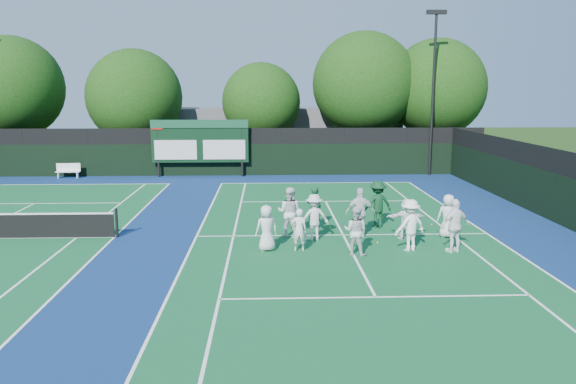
{
  "coord_description": "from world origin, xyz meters",
  "views": [
    {
      "loc": [
        -2.83,
        -19.34,
        5.42
      ],
      "look_at": [
        -2.0,
        3.0,
        1.3
      ],
      "focal_mm": 35.0,
      "sensor_mm": 36.0,
      "label": 1
    }
  ],
  "objects": [
    {
      "name": "bench",
      "position": [
        -15.1,
        15.37,
        0.49
      ],
      "size": [
        1.45,
        0.47,
        0.91
      ],
      "color": "white",
      "rests_on": "ground"
    },
    {
      "name": "tennis_ball_3",
      "position": [
        -3.06,
        0.29,
        0.03
      ],
      "size": [
        0.07,
        0.07,
        0.07
      ],
      "primitive_type": "sphere",
      "color": "#C5CE18",
      "rests_on": "ground"
    },
    {
      "name": "clubhouse",
      "position": [
        -2.0,
        24.0,
        2.0
      ],
      "size": [
        18.0,
        6.0,
        4.0
      ],
      "primitive_type": "cube",
      "color": "#59595E",
      "rests_on": "ground"
    },
    {
      "name": "coach_right",
      "position": [
        1.51,
        2.22,
        0.93
      ],
      "size": [
        1.33,
        0.96,
        1.87
      ],
      "primitive_type": "imported",
      "rotation": [
        0.0,
        0.0,
        3.38
      ],
      "color": "#0F371D",
      "rests_on": "ground"
    },
    {
      "name": "coach_left",
      "position": [
        -1.02,
        2.08,
        0.84
      ],
      "size": [
        0.68,
        0.52,
        1.68
      ],
      "primitive_type": "imported",
      "rotation": [
        0.0,
        0.0,
        3.36
      ],
      "color": "#103D21",
      "rests_on": "ground"
    },
    {
      "name": "back_fence",
      "position": [
        -6.0,
        16.0,
        1.36
      ],
      "size": [
        34.0,
        0.08,
        3.0
      ],
      "color": "black",
      "rests_on": "ground"
    },
    {
      "name": "light_pole_right",
      "position": [
        7.5,
        15.7,
        6.3
      ],
      "size": [
        1.2,
        0.3,
        10.12
      ],
      "color": "black",
      "rests_on": "ground"
    },
    {
      "name": "scoreboard",
      "position": [
        -7.01,
        15.59,
        2.19
      ],
      "size": [
        6.0,
        0.21,
        3.55
      ],
      "color": "black",
      "rests_on": "ground"
    },
    {
      "name": "player_front_4",
      "position": [
        3.43,
        -1.33,
        0.91
      ],
      "size": [
        1.16,
        0.8,
        1.82
      ],
      "primitive_type": "imported",
      "rotation": [
        0.0,
        0.0,
        3.51
      ],
      "color": "white",
      "rests_on": "ground"
    },
    {
      "name": "player_front_1",
      "position": [
        -1.78,
        -0.99,
        0.74
      ],
      "size": [
        0.55,
        0.37,
        1.47
      ],
      "primitive_type": "imported",
      "rotation": [
        0.0,
        0.0,
        3.11
      ],
      "color": "silver",
      "rests_on": "ground"
    },
    {
      "name": "tennis_ball_1",
      "position": [
        3.77,
        2.4,
        0.03
      ],
      "size": [
        0.07,
        0.07,
        0.07
      ],
      "primitive_type": "sphere",
      "color": "#C5CE18",
      "rests_on": "ground"
    },
    {
      "name": "player_back_2",
      "position": [
        0.59,
        0.75,
        0.93
      ],
      "size": [
        1.1,
        0.48,
        1.85
      ],
      "primitive_type": "imported",
      "rotation": [
        0.0,
        0.0,
        3.12
      ],
      "color": "silver",
      "rests_on": "ground"
    },
    {
      "name": "tree_a",
      "position": [
        -19.77,
        19.58,
        5.33
      ],
      "size": [
        6.84,
        6.84,
        8.93
      ],
      "color": "black",
      "rests_on": "ground"
    },
    {
      "name": "player_front_0",
      "position": [
        -2.87,
        -0.94,
        0.79
      ],
      "size": [
        0.89,
        0.73,
        1.58
      ],
      "primitive_type": "imported",
      "rotation": [
        0.0,
        0.0,
        3.47
      ],
      "color": "silver",
      "rests_on": "ground"
    },
    {
      "name": "tree_d",
      "position": [
        3.99,
        19.58,
        5.57
      ],
      "size": [
        7.09,
        7.09,
        9.3
      ],
      "color": "black",
      "rests_on": "ground"
    },
    {
      "name": "player_back_3",
      "position": [
        2.22,
        0.4,
        0.76
      ],
      "size": [
        1.4,
        0.45,
        1.51
      ],
      "primitive_type": "imported",
      "rotation": [
        0.0,
        0.0,
        3.14
      ],
      "color": "white",
      "rests_on": "ground"
    },
    {
      "name": "ground",
      "position": [
        0.0,
        0.0,
        0.0
      ],
      "size": [
        120.0,
        120.0,
        0.0
      ],
      "primitive_type": "plane",
      "color": "#1B380F",
      "rests_on": "ground"
    },
    {
      "name": "tree_b",
      "position": [
        -11.63,
        19.58,
        4.71
      ],
      "size": [
        6.43,
        6.43,
        8.1
      ],
      "color": "black",
      "rests_on": "ground"
    },
    {
      "name": "player_back_4",
      "position": [
        3.8,
        0.56,
        0.81
      ],
      "size": [
        0.82,
        0.56,
        1.62
      ],
      "primitive_type": "imported",
      "rotation": [
        0.0,
        0.0,
        3.08
      ],
      "color": "silver",
      "rests_on": "ground"
    },
    {
      "name": "near_court",
      "position": [
        0.0,
        1.0,
        0.01
      ],
      "size": [
        11.05,
        23.85,
        0.01
      ],
      "color": "#12572C",
      "rests_on": "ground"
    },
    {
      "name": "tennis_ball_0",
      "position": [
        -4.04,
        0.98,
        0.03
      ],
      "size": [
        0.07,
        0.07,
        0.07
      ],
      "primitive_type": "sphere",
      "color": "#C5CE18",
      "rests_on": "ground"
    },
    {
      "name": "tree_c",
      "position": [
        -3.07,
        19.58,
        4.4
      ],
      "size": [
        5.34,
        5.34,
        7.21
      ],
      "color": "black",
      "rests_on": "ground"
    },
    {
      "name": "player_front_3",
      "position": [
        1.98,
        -1.09,
        0.88
      ],
      "size": [
        1.3,
        1.03,
        1.77
      ],
      "primitive_type": "imported",
      "rotation": [
        0.0,
        0.0,
        3.52
      ],
      "color": "white",
      "rests_on": "ground"
    },
    {
      "name": "player_front_2",
      "position": [
        0.06,
        -1.52,
        0.82
      ],
      "size": [
        0.98,
        0.89,
        1.63
      ],
      "primitive_type": "imported",
      "rotation": [
        0.0,
        0.0,
        2.71
      ],
      "color": "silver",
      "rests_on": "ground"
    },
    {
      "name": "tennis_ball_4",
      "position": [
        -0.38,
        1.99,
        0.03
      ],
      "size": [
        0.07,
        0.07,
        0.07
      ],
      "primitive_type": "sphere",
      "color": "#C5CE18",
      "rests_on": "ground"
    },
    {
      "name": "player_back_0",
      "position": [
        -2.03,
        0.89,
        0.94
      ],
      "size": [
        1.09,
        0.96,
        1.87
      ],
      "primitive_type": "imported",
      "rotation": [
        0.0,
        0.0,
        2.81
      ],
      "color": "silver",
      "rests_on": "ground"
    },
    {
      "name": "tree_e",
      "position": [
        9.02,
        19.58,
        5.29
      ],
      "size": [
        6.76,
        6.76,
        8.85
      ],
      "color": "black",
      "rests_on": "ground"
    },
    {
      "name": "tennis_ball_5",
      "position": [
        1.07,
        -0.16,
        0.03
      ],
      "size": [
        0.07,
        0.07,
        0.07
      ],
      "primitive_type": "sphere",
      "color": "#C5CE18",
      "rests_on": "ground"
    },
    {
      "name": "court_apron",
      "position": [
        -6.0,
        1.0,
        0.0
      ],
      "size": [
        34.0,
        32.0,
        0.01
      ],
      "primitive_type": "cube",
      "color": "navy",
      "rests_on": "ground"
    },
    {
      "name": "player_back_1",
      "position": [
        -1.15,
        0.37,
        0.85
      ],
      "size": [
        1.18,
        0.8,
        1.7
      ],
      "primitive_type": "imported",
      "rotation": [
        0.0,
        0.0,
        3.31
      ],
      "color": "silver",
      "rests_on": "ground"
    }
  ]
}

